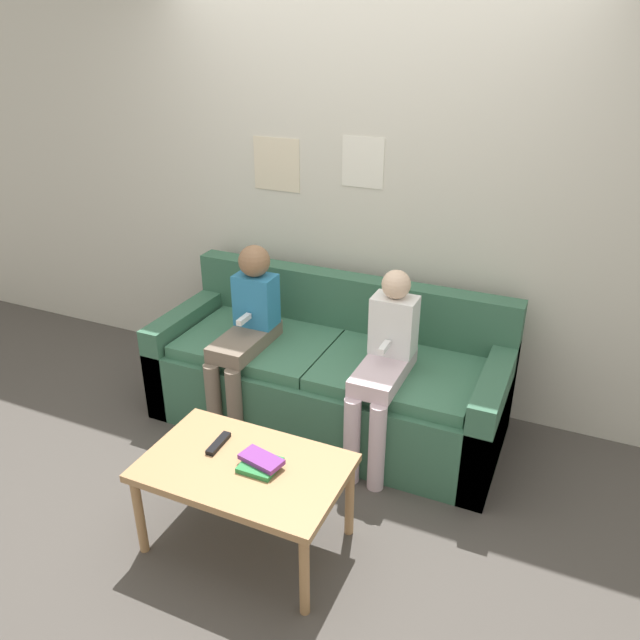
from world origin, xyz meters
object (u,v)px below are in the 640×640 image
(person_left, at_px, (246,328))
(person_right, at_px, (384,362))
(tv_remote, at_px, (218,443))
(coffee_table, at_px, (244,474))
(couch, at_px, (329,378))

(person_left, bearing_deg, person_right, -0.54)
(person_right, bearing_deg, person_left, 179.46)
(person_right, xyz_separation_m, tv_remote, (-0.53, -0.81, -0.14))
(coffee_table, xyz_separation_m, person_right, (0.36, 0.88, 0.21))
(couch, bearing_deg, person_right, -26.88)
(coffee_table, distance_m, person_left, 1.05)
(person_right, bearing_deg, coffee_table, -111.90)
(coffee_table, height_order, person_right, person_right)
(couch, bearing_deg, person_left, -156.04)
(person_left, distance_m, tv_remote, 0.89)
(couch, xyz_separation_m, tv_remote, (-0.13, -1.02, 0.17))
(coffee_table, xyz_separation_m, tv_remote, (-0.18, 0.07, 0.06))
(couch, bearing_deg, tv_remote, -97.08)
(person_right, bearing_deg, couch, 153.12)
(couch, height_order, person_right, person_right)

